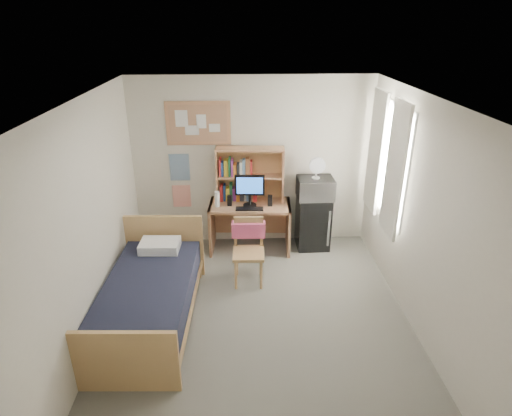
{
  "coord_description": "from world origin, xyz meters",
  "views": [
    {
      "loc": [
        -0.2,
        -4.12,
        3.32
      ],
      "look_at": [
        0.02,
        1.2,
        0.95
      ],
      "focal_mm": 30.0,
      "sensor_mm": 36.0,
      "label": 1
    }
  ],
  "objects_px": {
    "bulletin_board": "(198,123)",
    "desk": "(250,227)",
    "desk_fan": "(316,169)",
    "speaker_right": "(270,201)",
    "bed": "(149,302)",
    "mini_fridge": "(313,222)",
    "monitor": "(250,191)",
    "desk_chair": "(249,253)",
    "microwave": "(315,188)",
    "speaker_left": "(230,201)"
  },
  "relations": [
    {
      "from": "microwave",
      "to": "bulletin_board",
      "type": "bearing_deg",
      "value": 170.39
    },
    {
      "from": "speaker_left",
      "to": "speaker_right",
      "type": "bearing_deg",
      "value": 0.0
    },
    {
      "from": "monitor",
      "to": "bulletin_board",
      "type": "bearing_deg",
      "value": 156.49
    },
    {
      "from": "monitor",
      "to": "desk_fan",
      "type": "distance_m",
      "value": 1.04
    },
    {
      "from": "bulletin_board",
      "to": "monitor",
      "type": "bearing_deg",
      "value": -26.69
    },
    {
      "from": "mini_fridge",
      "to": "bed",
      "type": "height_order",
      "value": "mini_fridge"
    },
    {
      "from": "monitor",
      "to": "desk_fan",
      "type": "bearing_deg",
      "value": 8.93
    },
    {
      "from": "speaker_left",
      "to": "mini_fridge",
      "type": "bearing_deg",
      "value": 7.74
    },
    {
      "from": "bulletin_board",
      "to": "desk",
      "type": "bearing_deg",
      "value": -22.74
    },
    {
      "from": "monitor",
      "to": "speaker_left",
      "type": "xyz_separation_m",
      "value": [
        -0.3,
        0.02,
        -0.15
      ]
    },
    {
      "from": "bulletin_board",
      "to": "microwave",
      "type": "distance_m",
      "value": 1.97
    },
    {
      "from": "microwave",
      "to": "desk_fan",
      "type": "xyz_separation_m",
      "value": [
        0.0,
        0.0,
        0.3
      ]
    },
    {
      "from": "bed",
      "to": "mini_fridge",
      "type": "bearing_deg",
      "value": 41.18
    },
    {
      "from": "desk",
      "to": "mini_fridge",
      "type": "relative_size",
      "value": 1.46
    },
    {
      "from": "bulletin_board",
      "to": "speaker_right",
      "type": "distance_m",
      "value": 1.54
    },
    {
      "from": "microwave",
      "to": "desk",
      "type": "bearing_deg",
      "value": -178.42
    },
    {
      "from": "desk_chair",
      "to": "speaker_right",
      "type": "height_order",
      "value": "speaker_right"
    },
    {
      "from": "bed",
      "to": "speaker_left",
      "type": "relative_size",
      "value": 12.59
    },
    {
      "from": "monitor",
      "to": "speaker_right",
      "type": "height_order",
      "value": "monitor"
    },
    {
      "from": "desk",
      "to": "desk_fan",
      "type": "height_order",
      "value": "desk_fan"
    },
    {
      "from": "desk",
      "to": "microwave",
      "type": "xyz_separation_m",
      "value": [
        0.98,
        0.04,
        0.61
      ]
    },
    {
      "from": "desk_fan",
      "to": "speaker_left",
      "type": "bearing_deg",
      "value": -177.04
    },
    {
      "from": "bed",
      "to": "monitor",
      "type": "relative_size",
      "value": 4.36
    },
    {
      "from": "desk",
      "to": "bed",
      "type": "xyz_separation_m",
      "value": [
        -1.23,
        -1.72,
        -0.1
      ]
    },
    {
      "from": "bulletin_board",
      "to": "speaker_right",
      "type": "xyz_separation_m",
      "value": [
        1.03,
        -0.39,
        -1.08
      ]
    },
    {
      "from": "bulletin_board",
      "to": "bed",
      "type": "height_order",
      "value": "bulletin_board"
    },
    {
      "from": "mini_fridge",
      "to": "speaker_left",
      "type": "height_order",
      "value": "speaker_left"
    },
    {
      "from": "desk_chair",
      "to": "mini_fridge",
      "type": "height_order",
      "value": "desk_chair"
    },
    {
      "from": "desk_fan",
      "to": "speaker_right",
      "type": "bearing_deg",
      "value": -171.13
    },
    {
      "from": "mini_fridge",
      "to": "bed",
      "type": "xyz_separation_m",
      "value": [
        -2.21,
        -1.78,
        -0.14
      ]
    },
    {
      "from": "desk_chair",
      "to": "desk_fan",
      "type": "height_order",
      "value": "desk_fan"
    },
    {
      "from": "desk",
      "to": "monitor",
      "type": "bearing_deg",
      "value": -90.0
    },
    {
      "from": "mini_fridge",
      "to": "microwave",
      "type": "relative_size",
      "value": 1.56
    },
    {
      "from": "bed",
      "to": "desk_fan",
      "type": "height_order",
      "value": "desk_fan"
    },
    {
      "from": "mini_fridge",
      "to": "desk_fan",
      "type": "relative_size",
      "value": 2.78
    },
    {
      "from": "bulletin_board",
      "to": "microwave",
      "type": "relative_size",
      "value": 1.76
    },
    {
      "from": "mini_fridge",
      "to": "microwave",
      "type": "distance_m",
      "value": 0.57
    },
    {
      "from": "speaker_right",
      "to": "desk_fan",
      "type": "bearing_deg",
      "value": 12.76
    },
    {
      "from": "desk_chair",
      "to": "mini_fridge",
      "type": "relative_size",
      "value": 1.09
    },
    {
      "from": "desk_chair",
      "to": "desk",
      "type": "bearing_deg",
      "value": 89.21
    },
    {
      "from": "desk_chair",
      "to": "bed",
      "type": "height_order",
      "value": "desk_chair"
    },
    {
      "from": "desk",
      "to": "desk_fan",
      "type": "xyz_separation_m",
      "value": [
        0.98,
        0.04,
        0.91
      ]
    },
    {
      "from": "speaker_left",
      "to": "desk_fan",
      "type": "height_order",
      "value": "desk_fan"
    },
    {
      "from": "bed",
      "to": "desk_fan",
      "type": "distance_m",
      "value": 3.01
    },
    {
      "from": "monitor",
      "to": "speaker_right",
      "type": "distance_m",
      "value": 0.34
    },
    {
      "from": "desk",
      "to": "speaker_left",
      "type": "distance_m",
      "value": 0.55
    },
    {
      "from": "bed",
      "to": "monitor",
      "type": "xyz_separation_m",
      "value": [
        1.23,
        1.66,
        0.72
      ]
    },
    {
      "from": "desk_fan",
      "to": "bulletin_board",
      "type": "bearing_deg",
      "value": 170.39
    },
    {
      "from": "speaker_right",
      "to": "microwave",
      "type": "height_order",
      "value": "microwave"
    },
    {
      "from": "speaker_right",
      "to": "desk_fan",
      "type": "height_order",
      "value": "desk_fan"
    }
  ]
}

